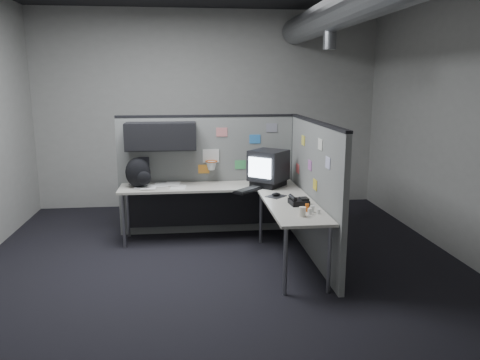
{
  "coord_description": "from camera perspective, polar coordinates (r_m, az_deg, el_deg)",
  "views": [
    {
      "loc": [
        -0.36,
        -4.99,
        2.07
      ],
      "look_at": [
        0.24,
        0.35,
        0.93
      ],
      "focal_mm": 35.0,
      "sensor_mm": 36.0,
      "label": 1
    }
  ],
  "objects": [
    {
      "name": "monitor",
      "position": [
        6.06,
        3.47,
        1.5
      ],
      "size": [
        0.58,
        0.58,
        0.47
      ],
      "rotation": [
        0.0,
        0.0,
        0.08
      ],
      "color": "black",
      "rests_on": "desk"
    },
    {
      "name": "room",
      "position": [
        5.08,
        4.05,
        12.23
      ],
      "size": [
        5.62,
        5.62,
        3.22
      ],
      "color": "black",
      "rests_on": "ground"
    },
    {
      "name": "backpack",
      "position": [
        6.11,
        -12.26,
        0.83
      ],
      "size": [
        0.38,
        0.34,
        0.39
      ],
      "rotation": [
        0.0,
        0.0,
        0.34
      ],
      "color": "black",
      "rests_on": "desk"
    },
    {
      "name": "partition_back",
      "position": [
        6.32,
        -5.39,
        2.13
      ],
      "size": [
        2.44,
        0.42,
        1.63
      ],
      "color": "slate",
      "rests_on": "ground"
    },
    {
      "name": "phone",
      "position": [
        5.22,
        7.13,
        -2.58
      ],
      "size": [
        0.21,
        0.23,
        0.1
      ],
      "rotation": [
        0.0,
        0.0,
        -0.09
      ],
      "color": "black",
      "rests_on": "desk"
    },
    {
      "name": "papers",
      "position": [
        6.18,
        -10.09,
        -0.67
      ],
      "size": [
        0.75,
        0.49,
        0.02
      ],
      "rotation": [
        0.0,
        0.0,
        -0.08
      ],
      "color": "white",
      "rests_on": "desk"
    },
    {
      "name": "mouse",
      "position": [
        5.56,
        4.42,
        -1.84
      ],
      "size": [
        0.28,
        0.28,
        0.05
      ],
      "rotation": [
        0.0,
        0.0,
        -0.05
      ],
      "color": "black",
      "rests_on": "desk"
    },
    {
      "name": "desk",
      "position": [
        5.9,
        -1.32,
        -2.34
      ],
      "size": [
        2.31,
        2.11,
        0.73
      ],
      "color": "#B5B1A4",
      "rests_on": "ground"
    },
    {
      "name": "partition_right",
      "position": [
        5.55,
        8.99,
        -1.22
      ],
      "size": [
        0.07,
        2.23,
        1.63
      ],
      "color": "slate",
      "rests_on": "ground"
    },
    {
      "name": "cup",
      "position": [
        4.77,
        7.61,
        -3.86
      ],
      "size": [
        0.07,
        0.07,
        0.1
      ],
      "primitive_type": "cylinder",
      "rotation": [
        0.0,
        0.0,
        0.05
      ],
      "color": "silver",
      "rests_on": "desk"
    },
    {
      "name": "bottles",
      "position": [
        4.91,
        8.65,
        -3.58
      ],
      "size": [
        0.14,
        0.16,
        0.08
      ],
      "rotation": [
        0.0,
        0.0,
        0.29
      ],
      "color": "silver",
      "rests_on": "desk"
    },
    {
      "name": "keyboard",
      "position": [
        5.8,
        0.97,
        -1.22
      ],
      "size": [
        0.4,
        0.41,
        0.04
      ],
      "rotation": [
        0.0,
        0.0,
        0.02
      ],
      "color": "black",
      "rests_on": "desk"
    }
  ]
}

